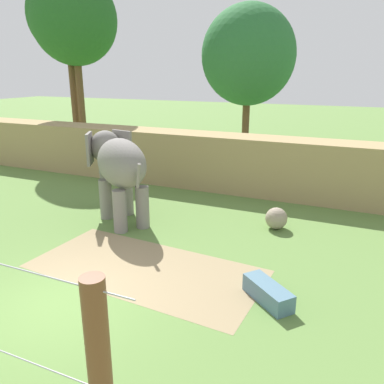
% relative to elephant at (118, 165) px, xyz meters
% --- Properties ---
extents(ground_plane, '(120.00, 120.00, 0.00)m').
position_rel_elephant_xyz_m(ground_plane, '(1.71, -5.15, -2.05)').
color(ground_plane, '#5B7F3D').
extents(dirt_patch, '(6.61, 3.44, 0.01)m').
position_rel_elephant_xyz_m(dirt_patch, '(2.71, -2.89, -2.05)').
color(dirt_patch, '#937F5B').
rests_on(dirt_patch, ground).
extents(embankment_wall, '(36.00, 1.80, 2.49)m').
position_rel_elephant_xyz_m(embankment_wall, '(1.71, 5.30, -0.80)').
color(embankment_wall, tan).
rests_on(embankment_wall, ground).
extents(elephant, '(3.69, 3.20, 3.10)m').
position_rel_elephant_xyz_m(elephant, '(0.00, 0.00, 0.00)').
color(elephant, gray).
rests_on(elephant, ground).
extents(enrichment_ball, '(0.75, 0.75, 0.75)m').
position_rel_elephant_xyz_m(enrichment_ball, '(5.38, 1.45, -1.67)').
color(enrichment_ball, gray).
rests_on(enrichment_ball, ground).
extents(feed_trough, '(1.40, 1.28, 0.44)m').
position_rel_elephant_xyz_m(feed_trough, '(6.17, -3.07, -1.83)').
color(feed_trough, slate).
rests_on(feed_trough, ground).
extents(tree_far_left, '(5.52, 5.52, 9.01)m').
position_rel_elephant_xyz_m(tree_far_left, '(1.01, 12.29, 4.05)').
color(tree_far_left, brown).
rests_on(tree_far_left, ground).
extents(tree_left_of_centre, '(5.06, 5.06, 10.82)m').
position_rel_elephant_xyz_m(tree_left_of_centre, '(-8.74, 8.84, 6.07)').
color(tree_left_of_centre, brown).
rests_on(tree_left_of_centre, ground).
extents(tree_behind_wall, '(4.69, 4.69, 10.90)m').
position_rel_elephant_xyz_m(tree_behind_wall, '(-9.40, 9.02, 6.32)').
color(tree_behind_wall, brown).
rests_on(tree_behind_wall, ground).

